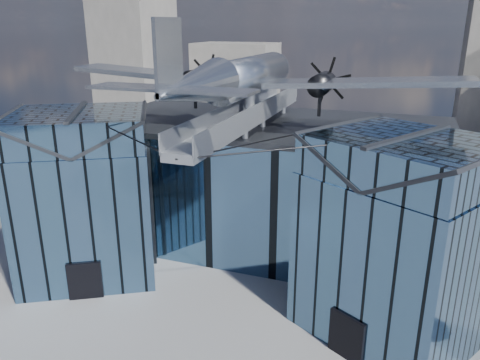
% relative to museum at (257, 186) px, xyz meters
% --- Properties ---
extents(ground_plane, '(120.00, 120.00, 0.00)m').
position_rel_museum_xyz_m(ground_plane, '(-0.00, -5.82, -5.54)').
color(ground_plane, gray).
extents(museum, '(32.88, 24.50, 17.60)m').
position_rel_museum_xyz_m(museum, '(0.00, 0.00, 0.00)').
color(museum, '#426587').
rests_on(museum, ground).
extents(bg_towers, '(77.00, 24.50, 26.00)m').
position_rel_museum_xyz_m(bg_towers, '(1.45, 44.67, 4.47)').
color(bg_towers, slate).
rests_on(bg_towers, ground).
extents(tree_side_w, '(4.08, 4.08, 4.91)m').
position_rel_museum_xyz_m(tree_side_w, '(-22.30, -0.32, -2.22)').
color(tree_side_w, '#302113').
rests_on(tree_side_w, ground).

